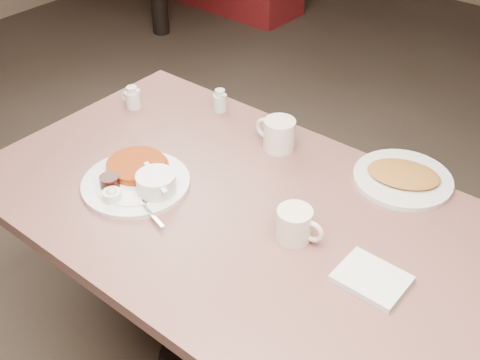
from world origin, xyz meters
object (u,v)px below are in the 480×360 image
Objects in this scene: coffee_mug_far at (278,134)px; hash_plate at (403,177)px; coffee_mug_near at (295,224)px; main_plate at (139,179)px; creamer_left at (133,98)px; creamer_right at (220,101)px; diner_table at (236,247)px.

hash_plate is (0.39, 0.09, -0.04)m from coffee_mug_far.
coffee_mug_far is at bearing 131.93° from coffee_mug_near.
main_plate is 0.46m from creamer_left.
main_plate is at bearing -139.46° from hash_plate.
hash_plate is at bearing 74.84° from coffee_mug_near.
coffee_mug_near is 1.71× the size of creamer_right.
creamer_right reaches higher than main_plate.
coffee_mug_near is at bearing -33.11° from creamer_right.
creamer_left is 0.31m from creamer_right.
coffee_mug_near is at bearing 11.81° from main_plate.
creamer_right is (-0.58, 0.38, -0.01)m from coffee_mug_near.
creamer_left reaches higher than diner_table.
main_plate is at bearing -115.48° from coffee_mug_far.
creamer_left is 1.00× the size of creamer_right.
creamer_right is at bearing -177.71° from hash_plate.
diner_table is 18.75× the size of creamer_left.
coffee_mug_far is at bearing 103.47° from diner_table.
diner_table is 10.50× the size of coffee_mug_far.
creamer_left is (-0.62, 0.19, 0.21)m from diner_table.
diner_table is 3.60× the size of main_plate.
main_plate is at bearing -78.52° from creamer_right.
diner_table is at bearing -76.53° from coffee_mug_far.
coffee_mug_far reaches higher than diner_table.
hash_plate is (0.68, 0.03, -0.02)m from creamer_right.
creamer_left is at bearing 166.51° from coffee_mug_near.
coffee_mug_far is 0.56m from creamer_left.
main_plate is (-0.27, -0.11, 0.19)m from diner_table.
coffee_mug_far is at bearing -167.16° from hash_plate.
main_plate is 0.46m from coffee_mug_far.
creamer_right is 0.22× the size of hash_plate.
hash_plate is (0.32, 0.39, 0.18)m from diner_table.
diner_table is at bearing -16.75° from creamer_left.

